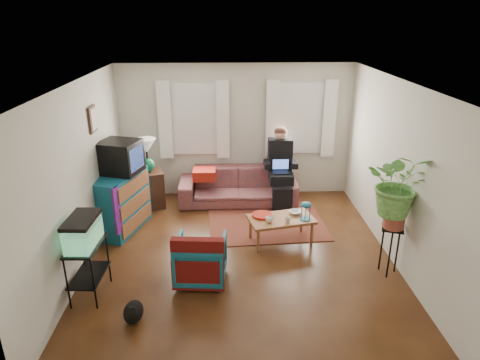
{
  "coord_description": "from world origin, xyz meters",
  "views": [
    {
      "loc": [
        -0.23,
        -5.61,
        3.45
      ],
      "look_at": [
        0.0,
        0.4,
        1.1
      ],
      "focal_mm": 32.0,
      "sensor_mm": 36.0,
      "label": 1
    }
  ],
  "objects_px": {
    "sofa": "(238,181)",
    "side_table": "(150,189)",
    "dresser": "(120,202)",
    "coffee_table": "(281,230)",
    "plant_stand": "(389,250)",
    "aquarium_stand": "(89,270)",
    "armchair": "(201,258)"
  },
  "relations": [
    {
      "from": "sofa",
      "to": "side_table",
      "type": "distance_m",
      "value": 1.69
    },
    {
      "from": "side_table",
      "to": "dresser",
      "type": "distance_m",
      "value": 0.98
    },
    {
      "from": "sofa",
      "to": "dresser",
      "type": "relative_size",
      "value": 2.02
    },
    {
      "from": "coffee_table",
      "to": "plant_stand",
      "type": "relative_size",
      "value": 1.41
    },
    {
      "from": "aquarium_stand",
      "to": "plant_stand",
      "type": "distance_m",
      "value": 4.07
    },
    {
      "from": "side_table",
      "to": "sofa",
      "type": "bearing_deg",
      "value": 4.76
    },
    {
      "from": "aquarium_stand",
      "to": "sofa",
      "type": "bearing_deg",
      "value": 58.13
    },
    {
      "from": "aquarium_stand",
      "to": "coffee_table",
      "type": "height_order",
      "value": "aquarium_stand"
    },
    {
      "from": "coffee_table",
      "to": "side_table",
      "type": "bearing_deg",
      "value": 135.33
    },
    {
      "from": "sofa",
      "to": "plant_stand",
      "type": "relative_size",
      "value": 3.1
    },
    {
      "from": "sofa",
      "to": "coffee_table",
      "type": "distance_m",
      "value": 1.73
    },
    {
      "from": "sofa",
      "to": "aquarium_stand",
      "type": "distance_m",
      "value": 3.53
    },
    {
      "from": "side_table",
      "to": "aquarium_stand",
      "type": "relative_size",
      "value": 0.95
    },
    {
      "from": "aquarium_stand",
      "to": "armchair",
      "type": "distance_m",
      "value": 1.46
    },
    {
      "from": "sofa",
      "to": "armchair",
      "type": "bearing_deg",
      "value": -102.72
    },
    {
      "from": "coffee_table",
      "to": "armchair",
      "type": "bearing_deg",
      "value": -153.17
    },
    {
      "from": "side_table",
      "to": "coffee_table",
      "type": "bearing_deg",
      "value": -32.27
    },
    {
      "from": "side_table",
      "to": "plant_stand",
      "type": "xyz_separation_m",
      "value": [
        3.71,
        -2.4,
        0.01
      ]
    },
    {
      "from": "side_table",
      "to": "aquarium_stand",
      "type": "height_order",
      "value": "aquarium_stand"
    },
    {
      "from": "dresser",
      "to": "plant_stand",
      "type": "xyz_separation_m",
      "value": [
        4.05,
        -1.5,
        -0.14
      ]
    },
    {
      "from": "aquarium_stand",
      "to": "armchair",
      "type": "xyz_separation_m",
      "value": [
        1.43,
        0.29,
        -0.03
      ]
    },
    {
      "from": "armchair",
      "to": "plant_stand",
      "type": "distance_m",
      "value": 2.63
    },
    {
      "from": "sofa",
      "to": "aquarium_stand",
      "type": "xyz_separation_m",
      "value": [
        -2.03,
        -2.89,
        -0.07
      ]
    },
    {
      "from": "dresser",
      "to": "side_table",
      "type": "bearing_deg",
      "value": 86.79
    },
    {
      "from": "plant_stand",
      "to": "side_table",
      "type": "bearing_deg",
      "value": 147.06
    },
    {
      "from": "sofa",
      "to": "coffee_table",
      "type": "bearing_deg",
      "value": -68.21
    },
    {
      "from": "dresser",
      "to": "armchair",
      "type": "distance_m",
      "value": 2.11
    },
    {
      "from": "sofa",
      "to": "plant_stand",
      "type": "xyz_separation_m",
      "value": [
        2.03,
        -2.54,
        -0.08
      ]
    },
    {
      "from": "side_table",
      "to": "coffee_table",
      "type": "distance_m",
      "value": 2.73
    },
    {
      "from": "armchair",
      "to": "plant_stand",
      "type": "height_order",
      "value": "plant_stand"
    },
    {
      "from": "side_table",
      "to": "coffee_table",
      "type": "relative_size",
      "value": 0.69
    },
    {
      "from": "armchair",
      "to": "plant_stand",
      "type": "relative_size",
      "value": 0.95
    }
  ]
}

